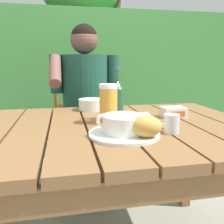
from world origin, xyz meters
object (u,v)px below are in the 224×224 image
at_px(person_eating, 86,99).
at_px(diner_bowl, 91,104).
at_px(table_knife, 151,124).
at_px(butter_tub, 173,112).
at_px(beer_bottle, 117,99).
at_px(chair_near_diner, 84,127).
at_px(serving_plate, 124,134).
at_px(beer_glass, 108,104).
at_px(soup_bowl, 124,123).
at_px(bread_roll, 146,126).
at_px(water_glass_small, 172,124).

height_order(person_eating, diner_bowl, person_eating).
bearing_deg(person_eating, table_knife, -73.27).
bearing_deg(butter_tub, beer_bottle, 179.35).
relative_size(chair_near_diner, diner_bowl, 6.68).
height_order(serving_plate, beer_glass, beer_glass).
bearing_deg(soup_bowl, butter_tub, 38.37).
bearing_deg(person_eating, soup_bowl, -85.66).
bearing_deg(person_eating, serving_plate, -85.66).
relative_size(chair_near_diner, beer_bottle, 3.93).
bearing_deg(butter_tub, bread_roll, -128.77).
xyz_separation_m(bread_roll, water_glass_small, (0.13, 0.06, -0.01)).
xyz_separation_m(serving_plate, soup_bowl, (-0.00, 0.00, 0.04)).
distance_m(person_eating, butter_tub, 0.72).
bearing_deg(serving_plate, diner_bowl, 96.90).
distance_m(chair_near_diner, beer_bottle, 0.88).
bearing_deg(serving_plate, bread_roll, -49.40).
relative_size(person_eating, bread_roll, 9.52).
bearing_deg(butter_tub, beer_glass, -170.65).
bearing_deg(table_knife, serving_plate, -140.37).
relative_size(soup_bowl, butter_tub, 1.87).
distance_m(chair_near_diner, serving_plate, 1.08).
xyz_separation_m(chair_near_diner, person_eating, (-0.00, -0.20, 0.25)).
bearing_deg(bread_roll, butter_tub, 51.23).
height_order(beer_glass, beer_bottle, beer_bottle).
xyz_separation_m(bread_roll, butter_tub, (0.26, 0.32, -0.03)).
bearing_deg(beer_bottle, serving_plate, -96.41).
bearing_deg(beer_bottle, diner_bowl, 109.17).
relative_size(beer_bottle, butter_tub, 2.19).
xyz_separation_m(butter_tub, diner_bowl, (-0.38, 0.26, 0.01)).
xyz_separation_m(serving_plate, bread_roll, (0.06, -0.07, 0.04)).
bearing_deg(beer_glass, diner_bowl, 97.02).
distance_m(soup_bowl, beer_glass, 0.20).
distance_m(beer_glass, diner_bowl, 0.33).
relative_size(chair_near_diner, beer_glass, 5.55).
relative_size(butter_tub, diner_bowl, 0.78).
distance_m(bread_roll, table_knife, 0.22).
height_order(table_knife, diner_bowl, diner_bowl).
height_order(bread_roll, diner_bowl, bread_roll).
distance_m(chair_near_diner, bread_roll, 1.17).
bearing_deg(butter_tub, person_eating, 122.13).
distance_m(butter_tub, table_knife, 0.20).
bearing_deg(serving_plate, chair_near_diner, 93.38).
bearing_deg(table_knife, diner_bowl, 119.24).
relative_size(beer_glass, beer_bottle, 0.71).
distance_m(soup_bowl, butter_tub, 0.40).
xyz_separation_m(person_eating, beer_glass, (0.04, -0.66, 0.08)).
distance_m(beer_bottle, butter_tub, 0.30).
bearing_deg(bread_roll, serving_plate, 130.60).
xyz_separation_m(butter_tub, table_knife, (-0.16, -0.12, -0.02)).
relative_size(beer_bottle, water_glass_small, 3.34).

